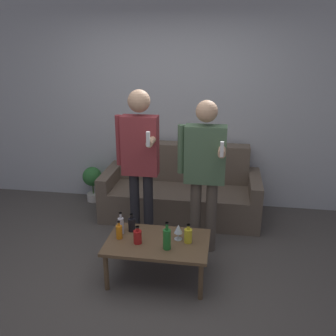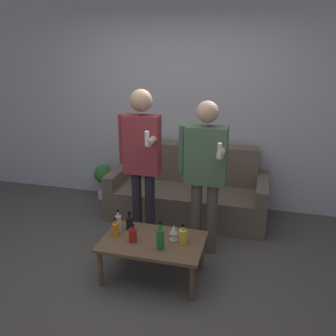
% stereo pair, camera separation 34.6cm
% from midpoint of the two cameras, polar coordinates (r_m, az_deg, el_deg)
% --- Properties ---
extents(ground_plane, '(16.00, 16.00, 0.00)m').
position_cam_midpoint_polar(ground_plane, '(3.67, -2.39, -17.08)').
color(ground_plane, '#514C47').
extents(wall_back, '(8.00, 0.06, 2.70)m').
position_cam_midpoint_polar(wall_back, '(4.94, 4.16, 9.62)').
color(wall_back, silver).
rests_on(wall_back, ground_plane).
extents(couch, '(1.96, 0.81, 0.88)m').
position_cam_midpoint_polar(couch, '(4.79, 5.18, -3.75)').
color(couch, '#6B5B4C').
rests_on(couch, ground_plane).
extents(coffee_table, '(0.95, 0.61, 0.39)m').
position_cam_midpoint_polar(coffee_table, '(3.56, 0.51, -11.62)').
color(coffee_table, brown).
rests_on(coffee_table, ground_plane).
extents(bottle_orange, '(0.06, 0.06, 0.18)m').
position_cam_midpoint_polar(bottle_orange, '(3.59, -5.21, -9.32)').
color(bottle_orange, orange).
rests_on(bottle_orange, coffee_table).
extents(bottle_green, '(0.07, 0.07, 0.26)m').
position_cam_midpoint_polar(bottle_green, '(3.36, 1.82, -10.73)').
color(bottle_green, '#23752D').
rests_on(bottle_green, coffee_table).
extents(bottle_dark, '(0.07, 0.07, 0.18)m').
position_cam_midpoint_polar(bottle_dark, '(3.70, -3.19, -8.35)').
color(bottle_dark, black).
rests_on(bottle_dark, coffee_table).
extents(bottle_yellow, '(0.08, 0.08, 0.17)m').
position_cam_midpoint_polar(bottle_yellow, '(3.49, -2.55, -10.19)').
color(bottle_yellow, '#B21E1E').
rests_on(bottle_yellow, coffee_table).
extents(bottle_red, '(0.07, 0.07, 0.18)m').
position_cam_midpoint_polar(bottle_red, '(3.47, 5.19, -10.35)').
color(bottle_red, yellow).
rests_on(bottle_red, coffee_table).
extents(bottle_clear, '(0.06, 0.06, 0.22)m').
position_cam_midpoint_polar(bottle_clear, '(3.66, -4.86, -8.39)').
color(bottle_clear, silver).
rests_on(bottle_clear, coffee_table).
extents(wine_glass_near, '(0.08, 0.08, 0.15)m').
position_cam_midpoint_polar(wine_glass_near, '(3.50, 3.75, -9.43)').
color(wine_glass_near, silver).
rests_on(wine_glass_near, coffee_table).
extents(person_standing_left, '(0.44, 0.42, 1.70)m').
position_cam_midpoint_polar(person_standing_left, '(3.88, -1.47, 2.02)').
color(person_standing_left, '#232328').
rests_on(person_standing_left, ground_plane).
extents(person_standing_right, '(0.48, 0.42, 1.61)m').
position_cam_midpoint_polar(person_standing_right, '(3.76, 8.29, 0.07)').
color(person_standing_right, brown).
rests_on(person_standing_right, ground_plane).
extents(potted_plant, '(0.26, 0.26, 0.49)m').
position_cam_midpoint_polar(potted_plant, '(5.32, -8.00, -1.45)').
color(potted_plant, silver).
rests_on(potted_plant, ground_plane).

